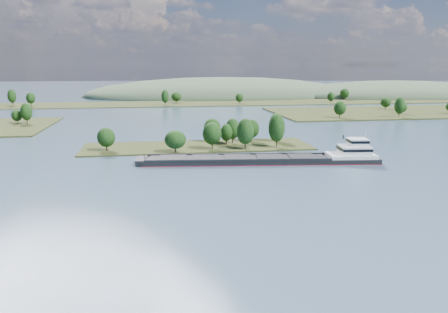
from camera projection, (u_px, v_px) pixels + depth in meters
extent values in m
plane|color=#364D5E|center=(217.00, 182.00, 135.35)|extent=(1800.00, 1800.00, 0.00)
cube|color=#2A3216|center=(198.00, 147.00, 193.34)|extent=(100.00, 30.00, 1.20)
cylinder|color=black|center=(245.00, 144.00, 184.44)|extent=(0.50, 0.50, 4.33)
ellipsoid|color=black|center=(245.00, 132.00, 183.31)|extent=(7.39, 7.39, 11.14)
cylinder|color=black|center=(212.00, 137.00, 204.80)|extent=(0.50, 0.50, 3.51)
ellipsoid|color=black|center=(212.00, 128.00, 203.88)|extent=(8.02, 8.02, 9.02)
cylinder|color=black|center=(212.00, 145.00, 185.79)|extent=(0.50, 0.50, 3.74)
ellipsoid|color=black|center=(212.00, 134.00, 184.81)|extent=(8.15, 8.15, 9.61)
cylinder|color=black|center=(226.00, 141.00, 196.68)|extent=(0.50, 0.50, 3.04)
ellipsoid|color=black|center=(226.00, 132.00, 195.88)|extent=(5.56, 5.56, 7.82)
cylinder|color=black|center=(176.00, 149.00, 178.80)|extent=(0.50, 0.50, 2.96)
ellipsoid|color=black|center=(175.00, 140.00, 178.03)|extent=(8.85, 8.85, 7.60)
cylinder|color=black|center=(107.00, 147.00, 181.79)|extent=(0.50, 0.50, 3.19)
ellipsoid|color=black|center=(106.00, 137.00, 180.95)|extent=(7.47, 7.47, 8.21)
cylinder|color=black|center=(233.00, 139.00, 199.05)|extent=(0.50, 0.50, 3.76)
ellipsoid|color=black|center=(233.00, 129.00, 198.07)|extent=(6.66, 6.66, 9.67)
cylinder|color=black|center=(276.00, 136.00, 205.03)|extent=(0.50, 0.50, 4.32)
ellipsoid|color=black|center=(276.00, 125.00, 203.89)|extent=(6.66, 6.66, 11.11)
cylinder|color=black|center=(276.00, 142.00, 189.28)|extent=(0.50, 0.50, 4.77)
ellipsoid|color=black|center=(277.00, 128.00, 188.04)|extent=(7.27, 7.27, 12.26)
cylinder|color=black|center=(252.00, 138.00, 204.13)|extent=(0.50, 0.50, 3.39)
ellipsoid|color=black|center=(252.00, 129.00, 203.25)|extent=(7.06, 7.06, 8.71)
cylinder|color=black|center=(27.00, 120.00, 263.70)|extent=(0.50, 0.50, 4.09)
ellipsoid|color=black|center=(26.00, 112.00, 262.63)|extent=(6.81, 6.81, 10.53)
cylinder|color=black|center=(17.00, 121.00, 265.76)|extent=(0.50, 0.50, 2.69)
ellipsoid|color=black|center=(17.00, 116.00, 265.05)|extent=(6.24, 6.24, 6.91)
cylinder|color=black|center=(339.00, 115.00, 293.63)|extent=(0.50, 0.50, 3.70)
ellipsoid|color=black|center=(340.00, 108.00, 292.67)|extent=(8.16, 8.16, 9.51)
cylinder|color=black|center=(399.00, 114.00, 297.31)|extent=(0.50, 0.50, 4.47)
ellipsoid|color=black|center=(400.00, 105.00, 296.14)|extent=(7.15, 7.15, 11.50)
cylinder|color=black|center=(402.00, 112.00, 315.12)|extent=(0.50, 0.50, 2.88)
ellipsoid|color=black|center=(403.00, 107.00, 314.36)|extent=(6.57, 6.57, 7.42)
cylinder|color=black|center=(385.00, 107.00, 351.30)|extent=(0.50, 0.50, 3.09)
ellipsoid|color=black|center=(386.00, 102.00, 350.49)|extent=(8.14, 8.14, 7.95)
cube|color=#2A3216|center=(175.00, 104.00, 406.01)|extent=(900.00, 60.00, 1.20)
cylinder|color=black|center=(12.00, 103.00, 383.42)|extent=(0.50, 0.50, 4.70)
ellipsoid|color=black|center=(12.00, 96.00, 382.19)|extent=(7.16, 7.16, 12.09)
cylinder|color=black|center=(331.00, 101.00, 411.48)|extent=(0.50, 0.50, 3.34)
ellipsoid|color=black|center=(331.00, 97.00, 410.61)|extent=(7.01, 7.01, 8.58)
cylinder|color=black|center=(176.00, 101.00, 411.36)|extent=(0.50, 0.50, 3.30)
ellipsoid|color=black|center=(176.00, 97.00, 410.50)|extent=(9.42, 9.42, 8.49)
cylinder|color=black|center=(344.00, 98.00, 448.96)|extent=(0.50, 0.50, 3.76)
ellipsoid|color=black|center=(345.00, 93.00, 447.98)|extent=(9.43, 9.43, 9.66)
cylinder|color=black|center=(31.00, 104.00, 380.79)|extent=(0.50, 0.50, 3.87)
ellipsoid|color=black|center=(31.00, 98.00, 379.77)|extent=(7.60, 7.60, 9.95)
cylinder|color=black|center=(239.00, 102.00, 403.63)|extent=(0.50, 0.50, 3.07)
ellipsoid|color=black|center=(239.00, 98.00, 402.82)|extent=(7.23, 7.23, 7.89)
cylinder|color=black|center=(165.00, 103.00, 384.80)|extent=(0.50, 0.50, 4.51)
ellipsoid|color=black|center=(165.00, 96.00, 383.62)|extent=(6.51, 6.51, 11.59)
ellipsoid|color=#3A4F36|center=(394.00, 96.00, 513.31)|extent=(260.00, 140.00, 36.00)
ellipsoid|color=#3A4F36|center=(222.00, 96.00, 511.82)|extent=(320.00, 160.00, 44.00)
cube|color=black|center=(261.00, 161.00, 162.61)|extent=(88.17, 20.56, 2.41)
cube|color=maroon|center=(261.00, 162.00, 162.72)|extent=(88.41, 20.80, 0.27)
cube|color=black|center=(237.00, 154.00, 167.15)|extent=(67.44, 7.94, 0.87)
cube|color=black|center=(239.00, 160.00, 156.67)|extent=(67.44, 7.94, 0.87)
cube|color=black|center=(238.00, 158.00, 161.94)|extent=(66.31, 17.05, 0.33)
cube|color=black|center=(173.00, 158.00, 160.81)|extent=(10.78, 10.00, 0.38)
cube|color=black|center=(205.00, 157.00, 161.34)|extent=(10.78, 10.00, 0.38)
cube|color=black|center=(238.00, 157.00, 161.88)|extent=(10.78, 10.00, 0.38)
cube|color=black|center=(270.00, 157.00, 162.41)|extent=(10.78, 10.00, 0.38)
cube|color=black|center=(302.00, 156.00, 162.95)|extent=(10.78, 10.00, 0.38)
cube|color=black|center=(142.00, 161.00, 160.55)|extent=(4.35, 10.15, 2.19)
cylinder|color=black|center=(144.00, 157.00, 160.29)|extent=(0.29, 0.29, 2.41)
cube|color=white|center=(351.00, 155.00, 163.74)|extent=(18.55, 12.37, 1.31)
cube|color=white|center=(354.00, 150.00, 163.34)|extent=(11.84, 9.91, 3.28)
cube|color=black|center=(354.00, 149.00, 163.25)|extent=(12.08, 10.15, 0.98)
cube|color=white|center=(358.00, 142.00, 162.80)|extent=(7.25, 7.25, 2.41)
cube|color=black|center=(358.00, 141.00, 162.71)|extent=(7.49, 7.49, 0.87)
cube|color=white|center=(358.00, 139.00, 162.53)|extent=(7.73, 7.73, 0.22)
cylinder|color=white|center=(365.00, 135.00, 162.38)|extent=(0.24, 0.24, 2.84)
cylinder|color=black|center=(343.00, 137.00, 165.50)|extent=(0.60, 0.60, 1.31)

